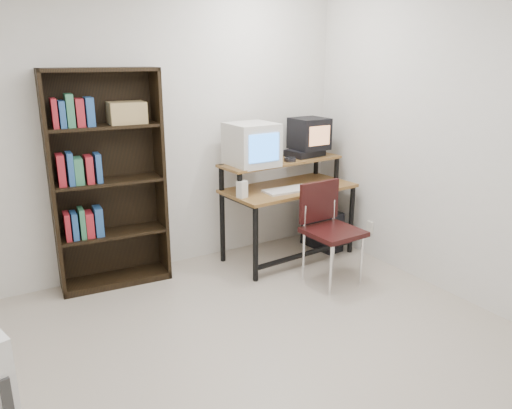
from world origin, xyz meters
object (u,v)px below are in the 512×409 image
bookshelf (107,178)px  crt_monitor (252,145)px  computer_desk (287,190)px  pc_tower (322,229)px  crt_tv (309,134)px  school_chair (328,222)px

bookshelf → crt_monitor: bearing=-4.9°
computer_desk → pc_tower: computer_desk is taller
computer_desk → crt_tv: crt_tv is taller
crt_tv → bookshelf: (-2.04, 0.14, -0.25)m
computer_desk → crt_tv: (0.36, 0.15, 0.51)m
crt_monitor → crt_tv: crt_monitor is taller
crt_tv → school_chair: crt_tv is taller
school_chair → crt_monitor: bearing=112.6°
school_chair → bookshelf: bookshelf is taller
crt_tv → bookshelf: bookshelf is taller
computer_desk → school_chair: (-0.00, -0.65, -0.14)m
bookshelf → pc_tower: bearing=-3.6°
pc_tower → bookshelf: size_ratio=0.24×
crt_tv → bookshelf: bearing=174.7°
crt_monitor → pc_tower: 1.26m
computer_desk → bookshelf: bearing=165.3°
school_chair → bookshelf: 1.96m
pc_tower → bookshelf: bearing=166.6°
crt_tv → bookshelf: size_ratio=0.18×
computer_desk → crt_monitor: (-0.36, 0.08, 0.47)m
computer_desk → crt_tv: bearing=18.4°
school_chair → crt_tv: bearing=62.3°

